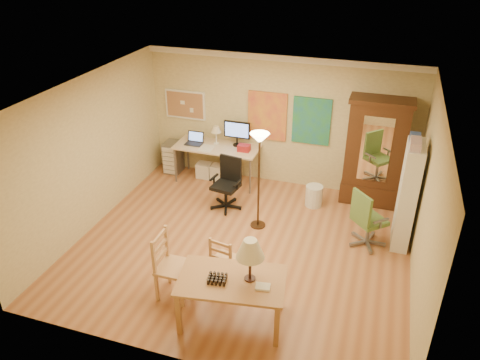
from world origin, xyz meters
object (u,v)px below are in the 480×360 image
(office_chair_black, at_px, (227,195))
(office_chair_green, at_px, (366,231))
(computer_desk, at_px, (219,159))
(dining_table, at_px, (238,271))
(bookshelf, at_px, (407,196))
(armoire, at_px, (374,159))

(office_chair_black, relative_size, office_chair_green, 0.97)
(computer_desk, bearing_deg, dining_table, -66.19)
(dining_table, distance_m, bookshelf, 3.33)
(dining_table, xyz_separation_m, bookshelf, (2.07, 2.62, 0.06))
(dining_table, relative_size, office_chair_green, 1.47)
(office_chair_black, relative_size, bookshelf, 0.56)
(office_chair_black, xyz_separation_m, armoire, (2.60, 1.09, 0.65))
(office_chair_green, bearing_deg, bookshelf, 26.62)
(office_chair_green, distance_m, armoire, 1.65)
(dining_table, distance_m, office_chair_black, 3.06)
(computer_desk, height_order, office_chair_green, computer_desk)
(bookshelf, bearing_deg, armoire, 116.33)
(office_chair_black, distance_m, armoire, 2.89)
(armoire, xyz_separation_m, bookshelf, (0.62, -1.24, -0.01))
(armoire, distance_m, bookshelf, 1.39)
(computer_desk, relative_size, office_chair_green, 1.69)
(dining_table, height_order, office_chair_green, dining_table)
(dining_table, relative_size, armoire, 0.72)
(armoire, bearing_deg, office_chair_black, -157.35)
(computer_desk, bearing_deg, office_chair_green, -24.41)
(computer_desk, bearing_deg, bookshelf, -17.32)
(computer_desk, xyz_separation_m, office_chair_green, (3.18, -1.44, -0.21))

